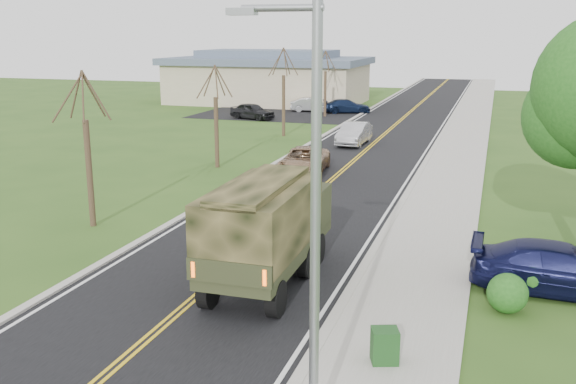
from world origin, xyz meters
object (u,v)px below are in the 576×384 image
at_px(suv_champagne, 304,161).
at_px(utility_box_near, 385,346).
at_px(sedan_silver, 354,134).
at_px(pickup_navy, 561,269).
at_px(military_truck, 268,223).

xyz_separation_m(suv_champagne, utility_box_near, (7.67, -19.40, -0.20)).
bearing_deg(sedan_silver, suv_champagne, -91.87).
relative_size(suv_champagne, pickup_navy, 0.98).
bearing_deg(military_truck, sedan_silver, 95.63).
distance_m(suv_champagne, sedan_silver, 9.95).
relative_size(suv_champagne, sedan_silver, 1.10).
distance_m(sedan_silver, pickup_navy, 26.09).
bearing_deg(utility_box_near, sedan_silver, 84.32).
xyz_separation_m(sedan_silver, pickup_navy, (11.21, -23.55, -0.01)).
bearing_deg(pickup_navy, sedan_silver, 26.08).
relative_size(sedan_silver, utility_box_near, 5.68).
bearing_deg(sedan_silver, military_truck, -81.99).
bearing_deg(suv_champagne, utility_box_near, -75.11).
xyz_separation_m(military_truck, utility_box_near, (4.22, -3.93, -1.39)).
bearing_deg(sedan_silver, pickup_navy, -62.93).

